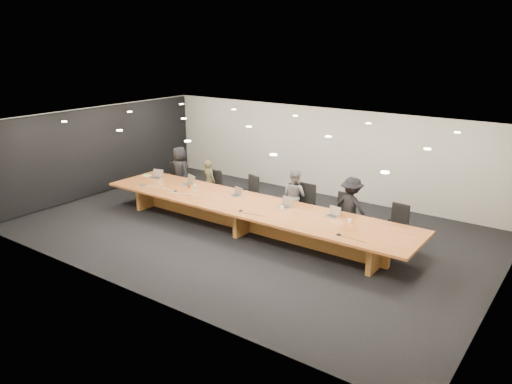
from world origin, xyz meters
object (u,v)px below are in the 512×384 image
person_b (209,181)px  laptop_b (187,180)px  person_c (295,196)px  laptop_a (156,174)px  chair_far_left (172,178)px  mic_center (241,210)px  chair_right (339,213)px  conference_table (249,212)px  laptop_e (332,212)px  paper_cup_far (349,221)px  chair_mid_right (303,205)px  chair_left (212,187)px  mic_right (339,234)px  person_a (180,172)px  paper_cup_near (282,208)px  chair_mid_left (248,194)px  laptop_d (284,202)px  water_bottle (195,188)px  chair_far_right (396,226)px  laptop_c (235,192)px  amber_mug (190,186)px  person_d (351,207)px  av_box (143,185)px  mic_left (175,191)px

person_b → laptop_b: size_ratio=3.61×
person_c → laptop_a: bearing=28.8°
chair_far_left → mic_center: bearing=-30.0°
chair_right → laptop_b: size_ratio=2.84×
conference_table → laptop_e: laptop_e is taller
paper_cup_far → chair_mid_right: bearing=152.7°
chair_left → person_b: bearing=164.2°
laptop_e → mic_right: 1.16m
chair_mid_right → chair_left: bearing=-178.5°
person_a → paper_cup_near: size_ratio=15.68×
chair_mid_right → person_b: 3.35m
chair_mid_left → laptop_b: 1.83m
chair_left → mic_center: 3.03m
chair_far_left → paper_cup_near: (4.96, -1.11, 0.30)m
laptop_d → water_bottle: bearing=-163.4°
laptop_a → paper_cup_far: (6.48, -0.05, -0.09)m
conference_table → laptop_b: 2.56m
chair_far_right → chair_mid_left: bearing=-173.9°
conference_table → chair_mid_left: bearing=128.1°
paper_cup_near → laptop_e: bearing=13.3°
chair_right → laptop_c: (-2.65, -0.98, 0.34)m
amber_mug → chair_far_left: bearing=149.6°
laptop_b → person_a: bearing=160.0°
chair_mid_left → person_d: person_d is taller
paper_cup_near → paper_cup_far: paper_cup_near is taller
water_bottle → mic_center: size_ratio=1.64×
laptop_d → amber_mug: laptop_d is taller
person_a → person_c: bearing=-166.3°
water_bottle → paper_cup_near: bearing=1.3°
chair_left → av_box: bearing=-132.7°
amber_mug → mic_center: (2.42, -0.75, -0.03)m
laptop_c → person_b: bearing=164.6°
av_box → person_b: bearing=54.7°
chair_left → paper_cup_near: size_ratio=10.04×
chair_far_right → person_a: 7.09m
person_a → person_d: bearing=-167.2°
person_b → person_d: size_ratio=0.86×
person_c → laptop_c: person_c is taller
laptop_e → paper_cup_near: size_ratio=3.06×
person_b → amber_mug: size_ratio=14.58×
chair_mid_right → laptop_a: (-4.69, -0.88, 0.31)m
chair_far_left → laptop_a: size_ratio=2.94×
mic_center → chair_right: bearing=46.1°
mic_left → person_a: bearing=129.8°
laptop_b → water_bottle: (0.59, -0.30, -0.05)m
chair_mid_right → mic_left: (-3.27, -1.50, 0.19)m
person_a → av_box: size_ratio=9.26×
chair_mid_right → mic_left: 3.60m
chair_right → laptop_b: 4.57m
chair_far_right → chair_mid_right: bearing=-173.3°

